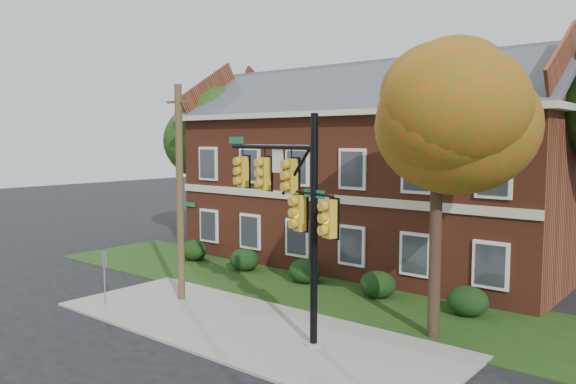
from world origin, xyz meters
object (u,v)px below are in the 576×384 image
Objects in this scene: tree_far_rear at (464,90)px; utility_pole at (180,193)px; tree_left_rear at (215,128)px; hedge_left at (244,260)px; hedge_center at (305,271)px; tree_near_right at (444,116)px; hedge_far_left at (193,250)px; traffic_signal at (290,200)px; hedge_far_right at (468,301)px; sign_post at (104,270)px; hedge_right at (378,285)px; apartment_building at (371,161)px.

tree_far_rear is 18.98m from utility_pole.
hedge_left is at bearing -33.59° from tree_left_rear.
hedge_center is 9.90m from tree_near_right.
hedge_far_left is 12.35m from traffic_signal.
tree_far_rear is (-5.88, 15.93, 2.17)m from tree_near_right.
hedge_far_right is 0.18× the size of utility_pole.
tree_far_rear is 1.44× the size of utility_pole.
sign_post reaches higher than hedge_center.
sign_post is (-3.50, -7.22, 0.84)m from hedge_center.
apartment_building is at bearing 123.67° from hedge_right.
apartment_building reaches higher than hedge_far_left.
tree_near_right is at bearing -48.23° from apartment_building.
traffic_signal is 5.52m from utility_pole.
hedge_right is at bearing 47.49° from sign_post.
hedge_left is 3.50m from hedge_center.
utility_pole is at bearing -166.97° from tree_near_right.
hedge_far_left and hedge_center have the same top height.
hedge_far_right is (3.50, 0.00, 0.00)m from hedge_right.
hedge_left is (3.50, 0.00, 0.00)m from hedge_far_left.
tree_left_rear reaches higher than hedge_right.
traffic_signal reaches higher than hedge_far_left.
apartment_building is at bearing 75.92° from sign_post.
hedge_right is (7.00, 0.00, 0.00)m from hedge_left.
tree_near_right is at bearing -11.27° from hedge_far_left.
sign_post reaches higher than hedge_far_left.
tree_near_right is 18.33m from tree_left_rear.
hedge_center is at bearing 0.00° from hedge_left.
hedge_center is 0.12× the size of tree_far_rear.
hedge_far_left is 0.16× the size of tree_left_rear.
hedge_left is at bearing 107.51° from utility_pole.
hedge_left is at bearing 160.24° from traffic_signal.
sign_post is (3.50, -7.22, 0.84)m from hedge_far_left.
apartment_building is at bearing 56.33° from hedge_left.
traffic_signal is (10.53, -5.31, 3.65)m from hedge_far_left.
traffic_signal is 3.34× the size of sign_post.
hedge_left is 0.21× the size of traffic_signal.
tree_left_rear is at bearing 161.83° from traffic_signal.
hedge_far_left is 0.12× the size of tree_far_rear.
tree_far_rear reaches higher than utility_pole.
traffic_signal is (0.03, -5.31, 3.65)m from hedge_right.
hedge_far_right is at bearing -66.63° from tree_far_rear.
hedge_left is 16.25m from tree_far_rear.
tree_far_rear is at bearing 80.29° from apartment_building.
hedge_right is (3.50, -5.25, -4.46)m from apartment_building.
utility_pole is at bearing -100.97° from apartment_building.
tree_far_rear is (4.84, 13.09, 8.32)m from hedge_left.
hedge_far_left is 15.75m from tree_near_right.
tree_left_rear is (-16.73, 4.14, 6.16)m from hedge_far_right.
apartment_building is 9.82m from hedge_far_right.
apartment_building reaches higher than hedge_far_right.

